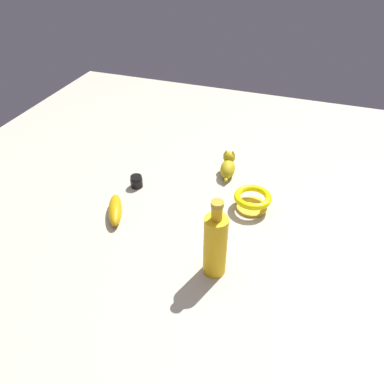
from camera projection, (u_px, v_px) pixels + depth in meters
The scene contains 6 objects.
ground at pixel (192, 204), 1.31m from camera, with size 2.00×2.00×0.00m, color #BCB29E.
nail_polish_jar at pixel (136, 181), 1.37m from camera, with size 0.04×0.04×0.04m.
bowl at pixel (252, 200), 1.27m from camera, with size 0.12×0.12×0.06m.
bottle_tall at pixel (215, 244), 1.01m from camera, with size 0.06×0.06×0.24m.
banana at pixel (115, 210), 1.25m from camera, with size 0.15×0.04×0.04m, color #C3910B.
cat_figurine at pixel (228, 166), 1.42m from camera, with size 0.13×0.07×0.09m.
Camera 1 is at (-0.96, -0.34, 0.82)m, focal length 36.15 mm.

